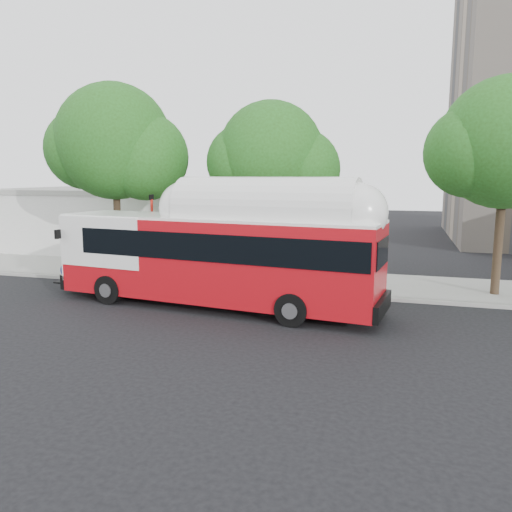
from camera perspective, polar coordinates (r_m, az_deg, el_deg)
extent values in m
plane|color=black|center=(18.54, -0.09, -6.99)|extent=(120.00, 120.00, 0.00)
cube|color=gray|center=(24.64, 4.18, -2.75)|extent=(60.00, 5.00, 0.15)
cube|color=gray|center=(22.17, 2.76, -4.09)|extent=(60.00, 0.30, 0.15)
cube|color=maroon|center=(23.03, -4.53, -3.59)|extent=(10.00, 0.32, 0.16)
cylinder|color=#2D2116|center=(26.66, -15.55, 4.29)|extent=(0.36, 0.36, 6.08)
sphere|color=#214B15|center=(26.63, -15.91, 12.47)|extent=(5.80, 5.80, 5.80)
sphere|color=#214B15|center=(25.96, -12.56, 11.01)|extent=(4.35, 4.35, 4.35)
cylinder|color=#2D2116|center=(23.98, 1.66, 3.34)|extent=(0.36, 0.36, 5.44)
sphere|color=#214B15|center=(23.87, 1.70, 11.49)|extent=(5.00, 5.00, 5.00)
sphere|color=#214B15|center=(23.74, 5.07, 9.83)|extent=(3.75, 3.75, 3.75)
cylinder|color=#2D2116|center=(23.34, 26.04, 2.64)|extent=(0.36, 0.36, 5.76)
sphere|color=#214B15|center=(23.26, 26.68, 11.48)|extent=(5.40, 5.40, 5.40)
cube|color=silver|center=(36.57, -15.17, 3.93)|extent=(16.00, 10.00, 4.00)
cube|color=gray|center=(36.45, -15.31, 7.21)|extent=(16.20, 10.20, 0.30)
cube|color=#AE0C14|center=(19.62, -4.77, -0.32)|extent=(13.12, 4.30, 3.11)
cube|color=black|center=(19.28, -3.38, 1.46)|extent=(11.85, 4.21, 1.02)
cube|color=white|center=(19.42, -4.83, 4.34)|extent=(13.11, 4.21, 0.11)
cube|color=white|center=(18.50, 1.07, 4.99)|extent=(7.08, 2.94, 0.59)
cube|color=black|center=(23.93, -19.81, -2.51)|extent=(1.08, 2.02, 0.06)
imported|color=#21389A|center=(23.84, -19.87, -1.29)|extent=(0.86, 1.91, 0.97)
cylinder|color=red|center=(24.44, -11.70, 1.62)|extent=(0.12, 0.12, 4.04)
cube|color=black|center=(24.26, -11.86, 6.60)|extent=(0.05, 0.40, 0.25)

